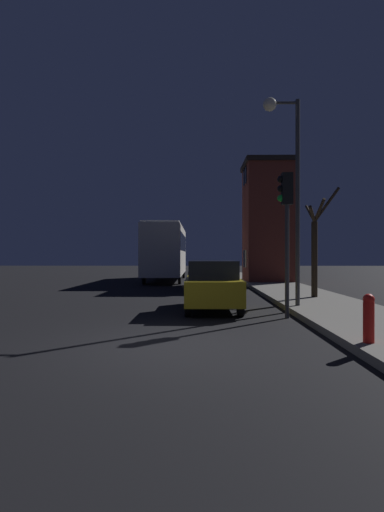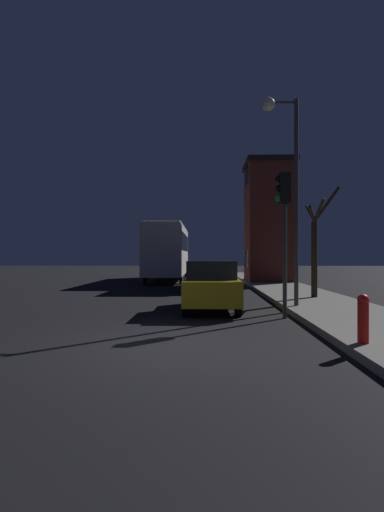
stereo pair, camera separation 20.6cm
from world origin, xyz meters
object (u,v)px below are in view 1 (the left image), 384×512
streetlamp (287,163)px  fire_hydrant (369,317)px  car_mid_lane (206,275)px  traffic_light (286,214)px  bare_tree (315,246)px  bus (166,248)px  car_near_lane (213,285)px

streetlamp → fire_hydrant: size_ratio=7.41×
car_mid_lane → fire_hydrant: car_mid_lane is taller
streetlamp → traffic_light: (-0.36, -1.53, -1.80)m
bare_tree → bus: bare_tree is taller
bare_tree → car_mid_lane: 6.69m
fire_hydrant → traffic_light: bearing=99.5°
streetlamp → car_near_lane: (-2.39, -0.01, -3.95)m
fire_hydrant → streetlamp: bearing=93.2°
bus → fire_hydrant: size_ratio=11.43×
traffic_light → bare_tree: bare_tree is taller
car_near_lane → bus: bearing=100.2°
bare_tree → fire_hydrant: bare_tree is taller
bare_tree → bus: bearing=118.4°
streetlamp → traffic_light: 2.39m
bare_tree → streetlamp: bearing=-122.7°
streetlamp → car_near_lane: bearing=-179.8°
bus → car_near_lane: 15.53m
bare_tree → car_near_lane: size_ratio=1.07×
car_mid_lane → streetlamp: bearing=-72.2°
traffic_light → car_near_lane: 3.32m
fire_hydrant → car_mid_lane: bearing=101.9°
car_near_lane → car_mid_lane: car_near_lane is taller
traffic_light → streetlamp: bearing=76.7°
car_near_lane → streetlamp: bearing=0.2°
traffic_light → car_near_lane: size_ratio=1.05×
streetlamp → car_mid_lane: (-2.47, 7.70, -3.98)m
fire_hydrant → bare_tree: bearing=80.3°
bare_tree → bus: 14.30m
bus → car_mid_lane: (2.66, -7.51, -1.48)m
traffic_light → car_mid_lane: 9.71m
streetlamp → fire_hydrant: (0.30, -5.48, -4.13)m
traffic_light → car_mid_lane: traffic_light is taller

